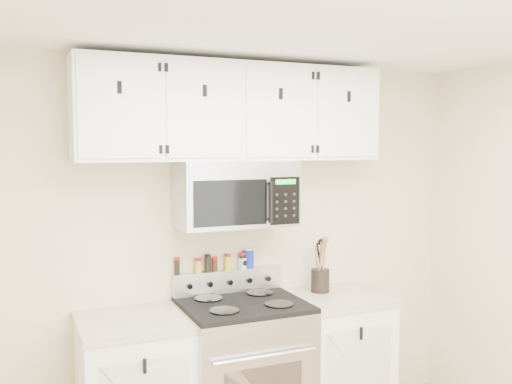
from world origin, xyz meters
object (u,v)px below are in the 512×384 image
range (243,373)px  microwave (236,193)px  utensil_crock (320,279)px  salt_canister (249,258)px

range → microwave: microwave is taller
range → utensil_crock: size_ratio=2.95×
utensil_crock → microwave: bearing=-179.6°
range → salt_canister: bearing=61.3°
range → utensil_crock: utensil_crock is taller
range → salt_canister: (0.15, 0.28, 0.68)m
microwave → utensil_crock: microwave is taller
utensil_crock → salt_canister: 0.52m
utensil_crock → range: bearing=-168.3°
range → utensil_crock: bearing=11.7°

